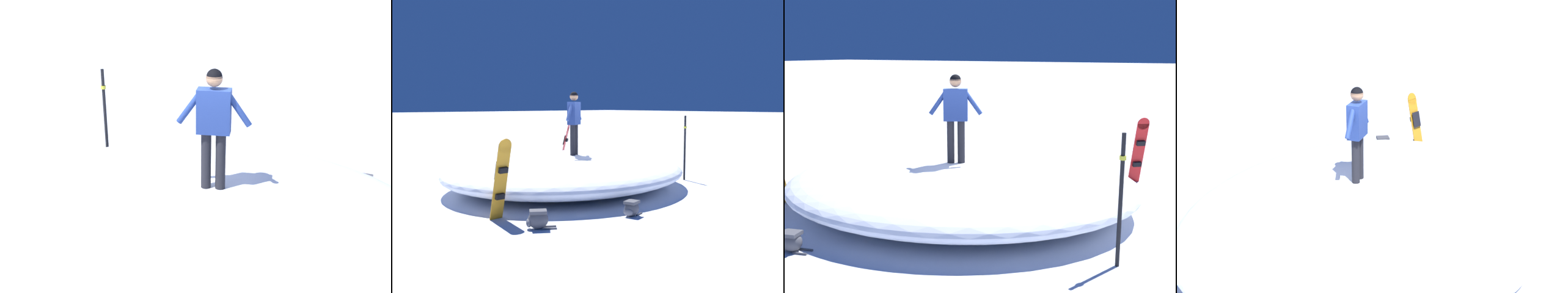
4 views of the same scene
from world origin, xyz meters
The scene contains 5 objects.
ground centered at (0.00, 0.00, 0.00)m, with size 240.00×240.00×0.00m, color white.
snow_mound centered at (0.47, -0.36, 0.46)m, with size 6.94×6.07×0.93m, color white.
snowboarder_standing centered at (0.42, -0.09, 1.93)m, with size 0.93×0.57×1.69m.
backpack_near centered at (1.50, 2.96, 0.16)m, with size 0.54×0.37×0.32m.
trail_marker_pole centered at (-3.01, 1.02, 1.02)m, with size 0.10×0.10×1.94m.
Camera 1 is at (4.21, -5.29, 4.03)m, focal length 46.71 mm.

